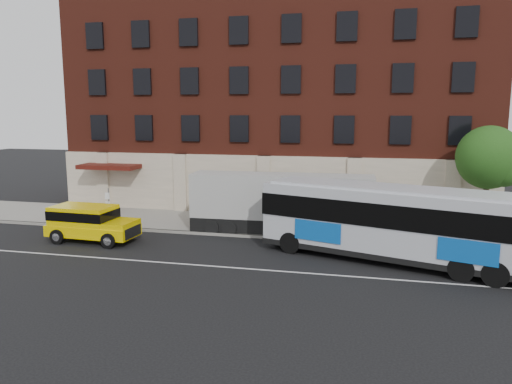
% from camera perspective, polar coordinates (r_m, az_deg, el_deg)
% --- Properties ---
extents(ground, '(120.00, 120.00, 0.00)m').
position_cam_1_polar(ground, '(22.80, -5.38, -8.95)').
color(ground, black).
rests_on(ground, ground).
extents(sidewalk, '(60.00, 6.00, 0.15)m').
position_cam_1_polar(sidewalk, '(31.12, -0.15, -3.74)').
color(sidewalk, gray).
rests_on(sidewalk, ground).
extents(kerb, '(60.00, 0.25, 0.15)m').
position_cam_1_polar(kerb, '(28.29, -1.54, -5.09)').
color(kerb, gray).
rests_on(kerb, ground).
extents(lane_line, '(60.00, 0.12, 0.01)m').
position_cam_1_polar(lane_line, '(23.24, -4.98, -8.56)').
color(lane_line, silver).
rests_on(lane_line, ground).
extents(building, '(30.00, 12.10, 15.00)m').
position_cam_1_polar(building, '(38.06, 2.60, 10.05)').
color(building, '#5C2115').
rests_on(building, sidewalk).
extents(sign_pole, '(0.30, 0.20, 2.50)m').
position_cam_1_polar(sign_pole, '(31.31, -16.72, -1.49)').
color(sign_pole, slate).
rests_on(sign_pole, ground).
extents(street_tree, '(3.60, 3.60, 6.20)m').
position_cam_1_polar(street_tree, '(30.83, 25.44, 3.38)').
color(street_tree, '#3D291E').
rests_on(street_tree, sidewalk).
extents(city_bus, '(13.46, 6.76, 3.63)m').
position_cam_1_polar(city_bus, '(24.17, 16.17, -3.30)').
color(city_bus, '#B5B8C0').
rests_on(city_bus, ground).
extents(yellow_suv, '(5.24, 2.45, 1.98)m').
position_cam_1_polar(yellow_suv, '(28.71, -18.80, -3.22)').
color(yellow_suv, '#FFDB00').
rests_on(yellow_suv, ground).
extents(shipping_container, '(10.63, 2.59, 3.52)m').
position_cam_1_polar(shipping_container, '(28.74, 2.97, -1.47)').
color(shipping_container, black).
rests_on(shipping_container, ground).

